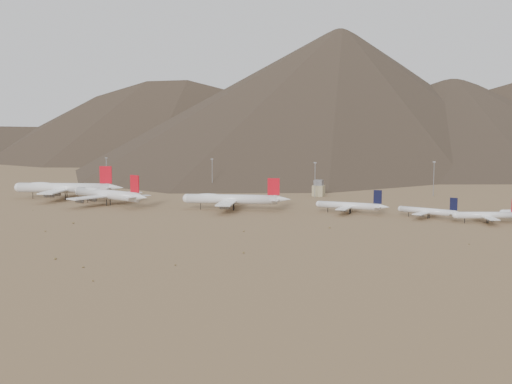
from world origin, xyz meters
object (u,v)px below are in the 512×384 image
(narrowbody_a, at_px, (351,206))
(narrowbody_b, at_px, (429,211))
(widebody_centre, at_px, (107,194))
(control_tower, at_px, (319,189))
(widebody_east, at_px, (232,199))
(widebody_west, at_px, (65,188))

(narrowbody_a, relative_size, narrowbody_b, 1.19)
(narrowbody_a, height_order, narrowbody_b, narrowbody_a)
(widebody_centre, height_order, narrowbody_a, widebody_centre)
(control_tower, bearing_deg, narrowbody_a, -63.42)
(narrowbody_b, bearing_deg, widebody_centre, -159.28)
(widebody_east, distance_m, narrowbody_a, 72.66)
(widebody_centre, bearing_deg, widebody_east, 22.46)
(widebody_west, height_order, narrowbody_a, widebody_west)
(widebody_west, xyz_separation_m, narrowbody_a, (204.70, -2.15, -3.33))
(widebody_east, bearing_deg, control_tower, 58.48)
(widebody_west, distance_m, narrowbody_b, 250.38)
(widebody_east, xyz_separation_m, control_tower, (31.02, 91.75, -1.61))
(widebody_centre, relative_size, control_tower, 5.72)
(widebody_west, distance_m, narrowbody_a, 204.74)
(widebody_centre, distance_m, narrowbody_a, 158.41)
(control_tower, bearing_deg, widebody_centre, -139.94)
(widebody_centre, height_order, narrowbody_b, widebody_centre)
(widebody_east, height_order, narrowbody_b, widebody_east)
(narrowbody_a, distance_m, narrowbody_b, 45.77)
(narrowbody_a, bearing_deg, widebody_east, -168.84)
(narrowbody_a, relative_size, control_tower, 3.73)
(widebody_centre, height_order, control_tower, widebody_centre)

